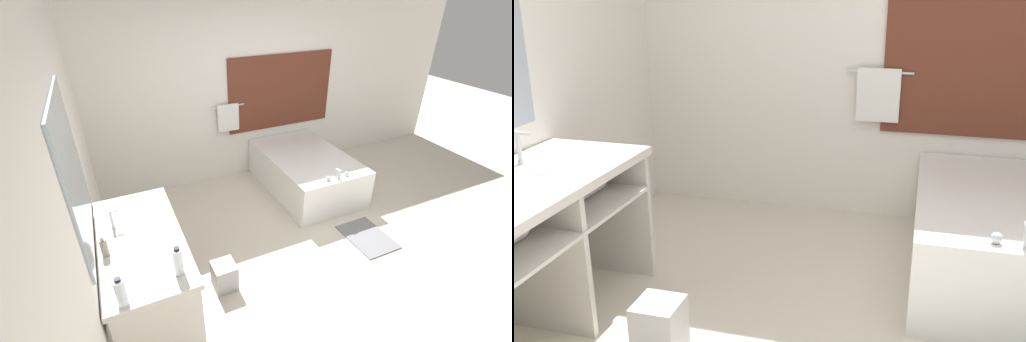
# 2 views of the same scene
# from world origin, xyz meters

# --- Properties ---
(ground_plane) EXTENTS (16.00, 16.00, 0.00)m
(ground_plane) POSITION_xyz_m (0.00, 0.00, 0.00)
(ground_plane) COLOR beige
(ground_plane) RESTS_ON ground
(wall_back_with_blinds) EXTENTS (7.40, 0.13, 2.70)m
(wall_back_with_blinds) POSITION_xyz_m (0.02, 2.23, 1.35)
(wall_back_with_blinds) COLOR white
(wall_back_with_blinds) RESTS_ON ground_plane
(wall_left_with_mirror) EXTENTS (0.08, 7.40, 2.70)m
(wall_left_with_mirror) POSITION_xyz_m (-2.23, 0.00, 1.35)
(wall_left_with_mirror) COLOR white
(wall_left_with_mirror) RESTS_ON ground_plane
(vanity_counter) EXTENTS (0.67, 1.42, 0.86)m
(vanity_counter) POSITION_xyz_m (-1.85, 0.14, 0.62)
(vanity_counter) COLOR silver
(vanity_counter) RESTS_ON ground_plane
(sink_faucet) EXTENTS (0.09, 0.04, 0.18)m
(sink_faucet) POSITION_xyz_m (-2.04, 0.33, 0.95)
(sink_faucet) COLOR silver
(sink_faucet) RESTS_ON vanity_counter
(bathtub) EXTENTS (1.08, 1.64, 0.67)m
(bathtub) POSITION_xyz_m (0.58, 1.37, 0.30)
(bathtub) COLOR white
(bathtub) RESTS_ON ground_plane
(water_bottle_1) EXTENTS (0.07, 0.07, 0.24)m
(water_bottle_1) POSITION_xyz_m (-1.65, -0.41, 0.97)
(water_bottle_1) COLOR white
(water_bottle_1) RESTS_ON vanity_counter
(water_bottle_2) EXTENTS (0.07, 0.07, 0.24)m
(water_bottle_2) POSITION_xyz_m (-2.05, -0.52, 0.97)
(water_bottle_2) COLOR white
(water_bottle_2) RESTS_ON vanity_counter
(soap_dispenser) EXTENTS (0.06, 0.06, 0.18)m
(soap_dispenser) POSITION_xyz_m (-2.12, 0.02, 0.94)
(soap_dispenser) COLOR gray
(soap_dispenser) RESTS_ON vanity_counter
(waste_bin) EXTENTS (0.23, 0.23, 0.29)m
(waste_bin) POSITION_xyz_m (-1.15, 0.09, 0.15)
(waste_bin) COLOR #B2B2B2
(waste_bin) RESTS_ON ground_plane
(bath_mat) EXTENTS (0.48, 0.64, 0.02)m
(bath_mat) POSITION_xyz_m (0.67, 0.08, 0.01)
(bath_mat) COLOR slate
(bath_mat) RESTS_ON ground_plane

